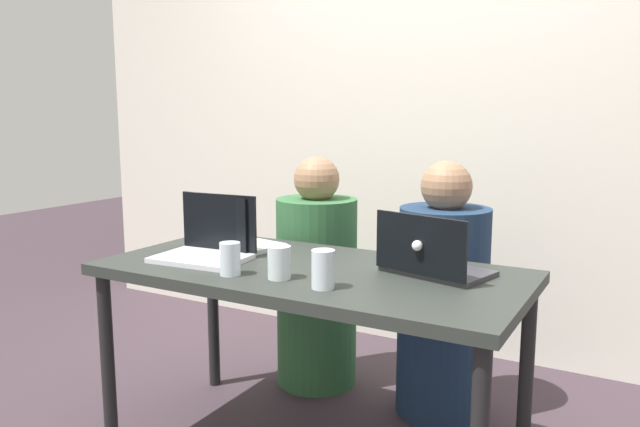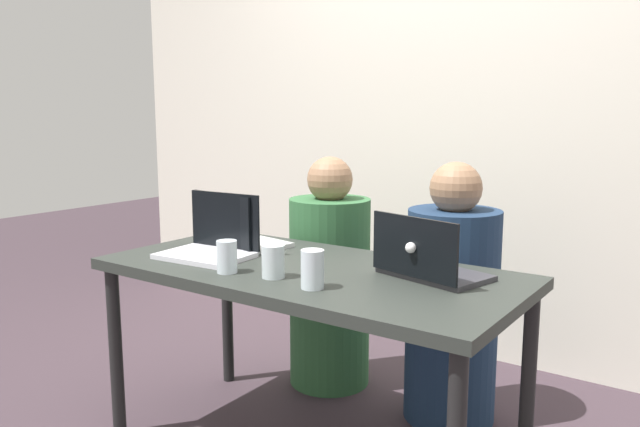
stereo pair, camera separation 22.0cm
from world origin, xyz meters
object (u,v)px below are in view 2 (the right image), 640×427
at_px(person_on_right, 452,307).
at_px(laptop_back_right, 427,265).
at_px(water_glass_center, 273,264).
at_px(water_glass_right, 312,272).
at_px(laptop_front_left, 212,243).
at_px(water_glass_left, 227,259).
at_px(person_on_left, 330,284).
at_px(laptop_back_left, 237,235).

xyz_separation_m(person_on_right, laptop_back_right, (0.11, -0.47, 0.29)).
height_order(water_glass_center, water_glass_right, water_glass_right).
relative_size(laptop_front_left, water_glass_right, 2.83).
bearing_deg(water_glass_left, person_on_left, 98.50).
bearing_deg(laptop_back_right, water_glass_left, 42.83).
bearing_deg(person_on_right, laptop_front_left, 46.49).
bearing_deg(water_glass_center, laptop_back_left, 145.93).
bearing_deg(person_on_right, laptop_back_right, 107.04).
height_order(person_on_left, water_glass_right, person_on_left).
relative_size(water_glass_left, water_glass_right, 0.92).
xyz_separation_m(laptop_back_right, water_glass_left, (-0.58, -0.32, 0.00)).
xyz_separation_m(person_on_left, laptop_back_right, (0.70, -0.47, 0.29)).
distance_m(person_on_right, laptop_back_left, 0.91).
xyz_separation_m(person_on_left, water_glass_right, (0.46, -0.77, 0.29)).
distance_m(laptop_back_right, water_glass_center, 0.50).
distance_m(person_on_right, laptop_back_right, 0.56).
bearing_deg(laptop_back_right, water_glass_right, 66.44).
xyz_separation_m(person_on_right, laptop_back_left, (-0.73, -0.46, 0.29)).
height_order(person_on_left, water_glass_left, person_on_left).
bearing_deg(laptop_back_right, person_on_left, -19.49).
bearing_deg(person_on_right, laptop_back_left, 36.08).
bearing_deg(person_on_left, laptop_back_right, 137.85).
height_order(laptop_back_right, water_glass_left, laptop_back_right).
bearing_deg(water_glass_left, laptop_back_right, 28.69).
xyz_separation_m(laptop_back_left, water_glass_right, (0.60, -0.32, 0.00)).
relative_size(person_on_left, laptop_back_left, 2.71).
relative_size(laptop_back_left, laptop_front_left, 1.14).
bearing_deg(laptop_back_right, person_on_right, -62.92).
distance_m(water_glass_center, water_glass_left, 0.17).
bearing_deg(laptop_front_left, person_on_right, 38.43).
bearing_deg(person_on_left, water_glass_center, 102.41).
bearing_deg(water_glass_left, person_on_right, 58.77).
height_order(laptop_front_left, water_glass_right, laptop_front_left).
height_order(water_glass_left, water_glass_right, water_glass_right).
bearing_deg(water_glass_left, laptop_back_left, 128.10).
distance_m(laptop_front_left, water_glass_right, 0.58).
height_order(person_on_left, laptop_front_left, person_on_left).
height_order(person_on_left, laptop_back_right, person_on_left).
height_order(person_on_right, laptop_back_left, person_on_right).
relative_size(person_on_right, laptop_front_left, 3.10).
xyz_separation_m(person_on_left, water_glass_left, (0.12, -0.79, 0.29)).
height_order(person_on_right, water_glass_center, person_on_right).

